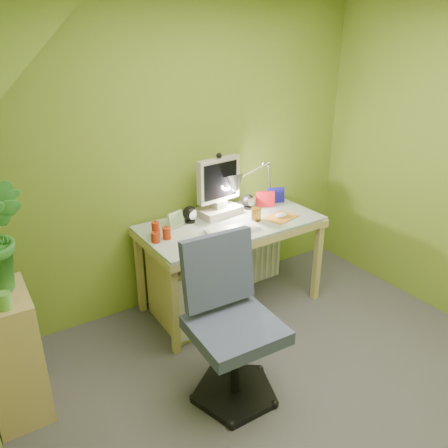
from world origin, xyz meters
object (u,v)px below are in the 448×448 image
desk_lamp (265,173)px  radiator (259,259)px  task_chair (236,327)px  desk (231,264)px  side_ledge (12,355)px  monitor (219,184)px

desk_lamp → radiator: 0.84m
desk_lamp → task_chair: size_ratio=0.54×
task_chair → radiator: task_chair is taller
desk → desk_lamp: desk_lamp is taller
task_chair → side_ledge: bearing=154.0°
desk_lamp → side_ledge: (-2.10, -0.45, -0.63)m
desk → radiator: desk is taller
task_chair → monitor: bearing=64.9°
desk → task_chair: 1.02m
monitor → radiator: monitor is taller
task_chair → desk: bearing=60.3°
monitor → radiator: size_ratio=1.38×
side_ledge → monitor: bearing=15.1°
monitor → side_ledge: 1.82m
task_chair → radiator: 1.51m
desk_lamp → radiator: desk_lamp is taller
desk_lamp → side_ledge: size_ratio=0.71×
desk_lamp → task_chair: 1.52m
monitor → task_chair: 1.26m
task_chair → desk_lamp: bearing=48.6°
desk → task_chair: size_ratio=1.36×
desk_lamp → radiator: (0.01, 0.05, -0.83)m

